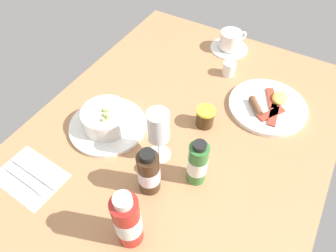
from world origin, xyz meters
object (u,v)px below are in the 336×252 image
porridge_bowl (106,120)px  sauce_bottle_green (198,163)px  jam_jar (205,117)px  coffee_cup (230,42)px  cutlery_setting (31,177)px  wine_glass (158,128)px  creamer_jug (229,68)px  breakfast_plate (268,106)px  sauce_bottle_red (128,221)px  sauce_bottle_brown (149,172)px

porridge_bowl → sauce_bottle_green: (2.46, 30.44, 3.64)cm
jam_jar → sauce_bottle_green: size_ratio=0.42×
coffee_cup → sauce_bottle_green: sauce_bottle_green is taller
cutlery_setting → wine_glass: (-23.13, 25.22, 11.03)cm
coffee_cup → creamer_jug: 14.88cm
jam_jar → breakfast_plate: bearing=138.0°
porridge_bowl → sauce_bottle_green: 30.76cm
cutlery_setting → sauce_bottle_red: 32.39cm
porridge_bowl → sauce_bottle_brown: sauce_bottle_brown is taller
sauce_bottle_brown → sauce_bottle_red: sauce_bottle_red is taller
cutlery_setting → sauce_bottle_brown: sauce_bottle_brown is taller
wine_glass → breakfast_plate: (-32.31, 20.46, -10.37)cm
cutlery_setting → creamer_jug: 70.53cm
cutlery_setting → creamer_jug: creamer_jug is taller
sauce_bottle_green → breakfast_plate: size_ratio=0.61×
coffee_cup → creamer_jug: (13.82, 5.45, -0.65)cm
wine_glass → breakfast_plate: 39.62cm
creamer_jug → sauce_bottle_green: (42.88, 8.72, 4.28)cm
coffee_cup → creamer_jug: coffee_cup is taller
cutlery_setting → sauce_bottle_green: 43.57cm
wine_glass → sauce_bottle_green: 12.98cm
sauce_bottle_red → breakfast_plate: size_ratio=0.77×
jam_jar → sauce_bottle_red: (38.97, 0.07, 5.34)cm
creamer_jug → sauce_bottle_red: bearing=2.5°
cutlery_setting → creamer_jug: bearing=156.1°
coffee_cup → porridge_bowl: bearing=-16.7°
cutlery_setting → sauce_bottle_green: sauce_bottle_green is taller
sauce_bottle_green → cutlery_setting: bearing=-60.0°
creamer_jug → sauce_bottle_green: size_ratio=0.37×
wine_glass → sauce_bottle_brown: (9.69, 3.05, -4.62)cm
porridge_bowl → sauce_bottle_brown: (10.58, 21.42, 3.51)cm
jam_jar → sauce_bottle_red: 39.33cm
porridge_bowl → jam_jar: size_ratio=3.65×
creamer_jug → jam_jar: 25.18cm
coffee_cup → breakfast_plate: bearing=44.7°
cutlery_setting → sauce_bottle_green: size_ratio=1.24×
porridge_bowl → cutlery_setting: (24.03, -6.85, -2.90)cm
breakfast_plate → wine_glass: bearing=-32.3°
sauce_bottle_green → creamer_jug: bearing=-168.5°
jam_jar → cutlery_setting: bearing=-38.4°
jam_jar → sauce_bottle_brown: bearing=-6.6°
sauce_bottle_brown → sauce_bottle_green: (-8.12, 9.02, 0.13)cm
wine_glass → cutlery_setting: bearing=-47.5°
coffee_cup → sauce_bottle_red: sauce_bottle_red is taller
sauce_bottle_red → wine_glass: bearing=-164.9°
coffee_cup → jam_jar: 39.70cm
coffee_cup → breakfast_plate: coffee_cup is taller
wine_glass → sauce_bottle_brown: bearing=17.5°
coffee_cup → sauce_bottle_brown: (64.82, 5.16, 3.50)cm
breakfast_plate → creamer_jug: bearing=-117.7°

